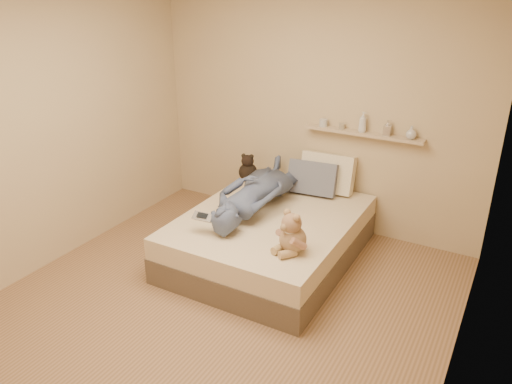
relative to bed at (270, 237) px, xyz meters
The scene contains 10 objects.
room 1.42m from the bed, 90.00° to the right, with size 3.80×3.80×3.80m.
bed is the anchor object (origin of this frame).
game_console 0.80m from the bed, 120.41° to the right, with size 0.19×0.09×0.06m.
teddy_bear 0.79m from the bed, 48.06° to the right, with size 0.29×0.30×0.37m.
dark_plush 0.98m from the bed, 133.61° to the left, with size 0.20×0.20×0.32m.
pillow_cream 0.96m from the bed, 74.27° to the left, with size 0.55×0.16×0.40m, color beige.
pillow_grey 0.81m from the bed, 79.57° to the left, with size 0.50×0.14×0.34m, color slate.
person 0.47m from the bed, 152.39° to the left, with size 0.55×1.50×0.36m, color #4A5774.
wall_shelf 1.38m from the bed, 58.82° to the left, with size 1.20×0.12×0.03m, color tan.
shelf_bottles 1.48m from the bed, 53.54° to the left, with size 1.00×0.14×0.20m.
Camera 1 is at (1.95, -2.84, 2.52)m, focal length 35.00 mm.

